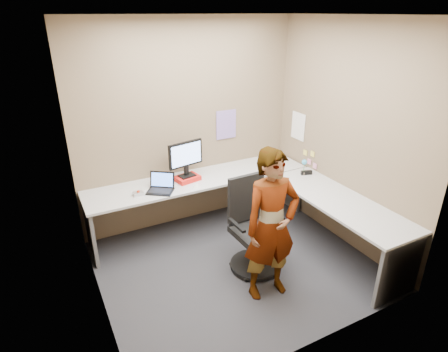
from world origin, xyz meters
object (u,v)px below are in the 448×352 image
office_chair (252,233)px  desk (252,199)px  monitor (186,156)px  person (271,226)px

office_chair → desk: bearing=57.5°
desk → office_chair: (-0.27, -0.46, -0.15)m
monitor → person: 1.59m
desk → person: person is taller
monitor → office_chair: size_ratio=0.45×
person → monitor: bearing=103.4°
desk → monitor: (-0.61, 0.62, 0.47)m
office_chair → person: 0.59m
desk → monitor: bearing=134.7°
desk → monitor: monitor is taller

